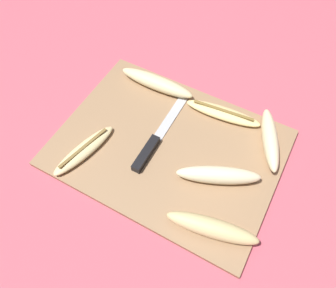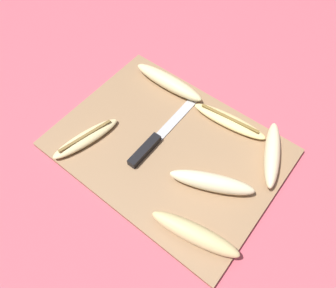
{
  "view_description": "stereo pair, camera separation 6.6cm",
  "coord_description": "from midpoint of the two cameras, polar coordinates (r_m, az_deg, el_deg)",
  "views": [
    {
      "loc": [
        0.19,
        -0.35,
        0.65
      ],
      "look_at": [
        0.0,
        0.0,
        0.02
      ],
      "focal_mm": 35.0,
      "sensor_mm": 36.0,
      "label": 1
    },
    {
      "loc": [
        0.24,
        -0.31,
        0.65
      ],
      "look_at": [
        0.0,
        0.0,
        0.02
      ],
      "focal_mm": 35.0,
      "sensor_mm": 36.0,
      "label": 2
    }
  ],
  "objects": [
    {
      "name": "banana_mellow_near",
      "position": [
        0.76,
        -16.83,
        -1.2
      ],
      "size": [
        0.07,
        0.17,
        0.02
      ],
      "rotation": [
        0.0,
        0.0,
        2.91
      ],
      "color": "beige",
      "rests_on": "cutting_board"
    },
    {
      "name": "banana_cream_curved",
      "position": [
        0.76,
        15.02,
        0.64
      ],
      "size": [
        0.1,
        0.17,
        0.04
      ],
      "rotation": [
        0.0,
        0.0,
        3.59
      ],
      "color": "beige",
      "rests_on": "cutting_board"
    },
    {
      "name": "knife",
      "position": [
        0.74,
        -5.24,
        -0.16
      ],
      "size": [
        0.02,
        0.25,
        0.02
      ],
      "rotation": [
        0.0,
        0.0,
        0.01
      ],
      "color": "black",
      "rests_on": "cutting_board"
    },
    {
      "name": "banana_spotted_left",
      "position": [
        0.65,
        4.72,
        -14.58
      ],
      "size": [
        0.19,
        0.07,
        0.04
      ],
      "rotation": [
        0.0,
        0.0,
        4.91
      ],
      "color": "#DBC684",
      "rests_on": "cutting_board"
    },
    {
      "name": "cutting_board",
      "position": [
        0.75,
        -2.51,
        -0.83
      ],
      "size": [
        0.5,
        0.37,
        0.01
      ],
      "color": "#997551",
      "rests_on": "ground_plane"
    },
    {
      "name": "banana_soft_right",
      "position": [
        0.84,
        -4.27,
        10.45
      ],
      "size": [
        0.2,
        0.04,
        0.03
      ],
      "rotation": [
        0.0,
        0.0,
        4.73
      ],
      "color": "beige",
      "rests_on": "cutting_board"
    },
    {
      "name": "banana_pale_long",
      "position": [
        0.69,
        6.08,
        -5.61
      ],
      "size": [
        0.18,
        0.11,
        0.04
      ],
      "rotation": [
        0.0,
        0.0,
        5.14
      ],
      "color": "beige",
      "rests_on": "cutting_board"
    },
    {
      "name": "banana_golden_short",
      "position": [
        0.79,
        7.18,
        5.19
      ],
      "size": [
        0.19,
        0.06,
        0.02
      ],
      "rotation": [
        0.0,
        0.0,
        4.81
      ],
      "color": "#EDD689",
      "rests_on": "cutting_board"
    },
    {
      "name": "ground_plane",
      "position": [
        0.76,
        -2.49,
        -1.07
      ],
      "size": [
        4.0,
        4.0,
        0.0
      ],
      "primitive_type": "plane",
      "color": "#C65160"
    }
  ]
}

